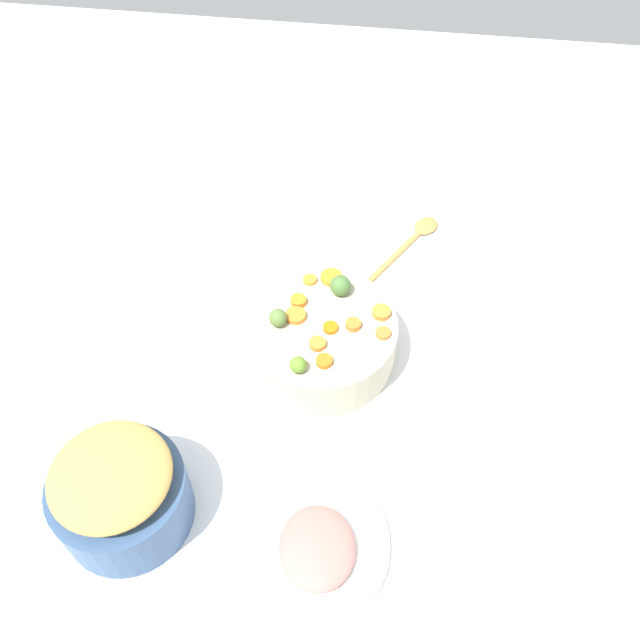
# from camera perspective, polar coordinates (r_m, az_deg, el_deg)

# --- Properties ---
(tabletop) EXTENTS (2.40, 2.40, 0.02)m
(tabletop) POSITION_cam_1_polar(r_m,az_deg,el_deg) (1.25, -0.37, -3.47)
(tabletop) COLOR white
(tabletop) RESTS_ON ground
(serving_bowl_carrots) EXTENTS (0.27, 0.27, 0.09)m
(serving_bowl_carrots) POSITION_cam_1_polar(r_m,az_deg,el_deg) (1.21, -0.00, -1.64)
(serving_bowl_carrots) COLOR #BBB194
(serving_bowl_carrots) RESTS_ON tabletop
(metal_pot) EXTENTS (0.20, 0.20, 0.11)m
(metal_pot) POSITION_cam_1_polar(r_m,az_deg,el_deg) (1.09, -16.29, -14.28)
(metal_pot) COLOR #324D78
(metal_pot) RESTS_ON tabletop
(stuffing_mound) EXTENTS (0.18, 0.18, 0.05)m
(stuffing_mound) POSITION_cam_1_polar(r_m,az_deg,el_deg) (1.02, -17.29, -12.41)
(stuffing_mound) COLOR tan
(stuffing_mound) RESTS_ON metal_pot
(carrot_slice_0) EXTENTS (0.04, 0.04, 0.01)m
(carrot_slice_0) POSITION_cam_1_polar(r_m,az_deg,el_deg) (1.18, -2.06, 0.38)
(carrot_slice_0) COLOR orange
(carrot_slice_0) RESTS_ON serving_bowl_carrots
(carrot_slice_1) EXTENTS (0.03, 0.03, 0.01)m
(carrot_slice_1) POSITION_cam_1_polar(r_m,az_deg,el_deg) (1.23, -0.86, 3.41)
(carrot_slice_1) COLOR orange
(carrot_slice_1) RESTS_ON serving_bowl_carrots
(carrot_slice_2) EXTENTS (0.03, 0.03, 0.01)m
(carrot_slice_2) POSITION_cam_1_polar(r_m,az_deg,el_deg) (1.16, 0.90, -0.62)
(carrot_slice_2) COLOR orange
(carrot_slice_2) RESTS_ON serving_bowl_carrots
(carrot_slice_3) EXTENTS (0.04, 0.04, 0.01)m
(carrot_slice_3) POSITION_cam_1_polar(r_m,az_deg,el_deg) (1.20, -1.83, 1.62)
(carrot_slice_3) COLOR orange
(carrot_slice_3) RESTS_ON serving_bowl_carrots
(carrot_slice_4) EXTENTS (0.04, 0.04, 0.01)m
(carrot_slice_4) POSITION_cam_1_polar(r_m,az_deg,el_deg) (1.19, 5.19, 0.64)
(carrot_slice_4) COLOR orange
(carrot_slice_4) RESTS_ON serving_bowl_carrots
(carrot_slice_5) EXTENTS (0.03, 0.03, 0.01)m
(carrot_slice_5) POSITION_cam_1_polar(r_m,az_deg,el_deg) (1.16, 5.34, -1.25)
(carrot_slice_5) COLOR orange
(carrot_slice_5) RESTS_ON serving_bowl_carrots
(carrot_slice_6) EXTENTS (0.04, 0.04, 0.01)m
(carrot_slice_6) POSITION_cam_1_polar(r_m,az_deg,el_deg) (1.14, -0.20, -2.02)
(carrot_slice_6) COLOR orange
(carrot_slice_6) RESTS_ON serving_bowl_carrots
(carrot_slice_7) EXTENTS (0.04, 0.04, 0.01)m
(carrot_slice_7) POSITION_cam_1_polar(r_m,az_deg,el_deg) (1.17, 2.81, -0.39)
(carrot_slice_7) COLOR orange
(carrot_slice_7) RESTS_ON serving_bowl_carrots
(carrot_slice_8) EXTENTS (0.03, 0.03, 0.01)m
(carrot_slice_8) POSITION_cam_1_polar(r_m,az_deg,el_deg) (1.12, 0.35, -3.49)
(carrot_slice_8) COLOR orange
(carrot_slice_8) RESTS_ON serving_bowl_carrots
(carrot_slice_9) EXTENTS (0.06, 0.06, 0.01)m
(carrot_slice_9) POSITION_cam_1_polar(r_m,az_deg,el_deg) (1.24, 0.97, 3.62)
(carrot_slice_9) COLOR orange
(carrot_slice_9) RESTS_ON serving_bowl_carrots
(brussels_sprout_0) EXTENTS (0.03, 0.03, 0.03)m
(brussels_sprout_0) POSITION_cam_1_polar(r_m,az_deg,el_deg) (1.10, -1.86, -3.79)
(brussels_sprout_0) COLOR olive
(brussels_sprout_0) RESTS_ON serving_bowl_carrots
(brussels_sprout_1) EXTENTS (0.04, 0.04, 0.04)m
(brussels_sprout_1) POSITION_cam_1_polar(r_m,az_deg,el_deg) (1.21, 1.73, 2.93)
(brussels_sprout_1) COLOR #487035
(brussels_sprout_1) RESTS_ON serving_bowl_carrots
(brussels_sprout_2) EXTENTS (0.03, 0.03, 0.03)m
(brussels_sprout_2) POSITION_cam_1_polar(r_m,az_deg,el_deg) (1.16, -3.56, 0.17)
(brussels_sprout_2) COLOR #597637
(brussels_sprout_2) RESTS_ON serving_bowl_carrots
(wooden_spoon) EXTENTS (0.17, 0.25, 0.01)m
(wooden_spoon) POSITION_cam_1_polar(r_m,az_deg,el_deg) (1.45, 7.84, 6.82)
(wooden_spoon) COLOR #B07F41
(wooden_spoon) RESTS_ON tabletop
(ham_plate) EXTENTS (0.26, 0.26, 0.01)m
(ham_plate) POSITION_cam_1_polar(r_m,az_deg,el_deg) (1.07, -1.52, -18.34)
(ham_plate) COLOR white
(ham_plate) RESTS_ON tabletop
(ham_slice_main) EXTENTS (0.13, 0.15, 0.03)m
(ham_slice_main) POSITION_cam_1_polar(r_m,az_deg,el_deg) (1.05, -0.25, -18.65)
(ham_slice_main) COLOR #C37268
(ham_slice_main) RESTS_ON ham_plate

